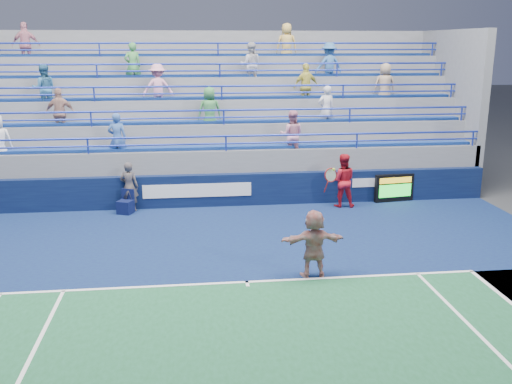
{
  "coord_description": "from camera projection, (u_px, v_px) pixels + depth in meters",
  "views": [
    {
      "loc": [
        -1.23,
        -12.11,
        5.35
      ],
      "look_at": [
        0.51,
        2.5,
        1.5
      ],
      "focal_mm": 40.0,
      "sensor_mm": 36.0,
      "label": 1
    }
  ],
  "objects": [
    {
      "name": "line_judge",
      "position": [
        129.0,
        187.0,
        18.54
      ],
      "size": [
        0.65,
        0.48,
        1.64
      ],
      "primitive_type": "imported",
      "rotation": [
        0.0,
        0.0,
        3.0
      ],
      "color": "#121A32",
      "rests_on": "ground"
    },
    {
      "name": "sponsor_wall",
      "position": [
        227.0,
        190.0,
        19.23
      ],
      "size": [
        18.0,
        0.32,
        1.1
      ],
      "color": "#091033",
      "rests_on": "ground"
    },
    {
      "name": "bleacher_stand",
      "position": [
        220.0,
        142.0,
        22.6
      ],
      "size": [
        18.0,
        5.6,
        6.13
      ],
      "color": "slate",
      "rests_on": "ground"
    },
    {
      "name": "tennis_player",
      "position": [
        314.0,
        243.0,
        13.29
      ],
      "size": [
        1.53,
        0.53,
        2.63
      ],
      "color": "silver",
      "rests_on": "ground"
    },
    {
      "name": "ground",
      "position": [
        247.0,
        283.0,
        13.13
      ],
      "size": [
        120.0,
        120.0,
        0.0
      ],
      "primitive_type": "plane",
      "color": "#333538"
    },
    {
      "name": "ball_girl",
      "position": [
        342.0,
        181.0,
        19.03
      ],
      "size": [
        0.97,
        0.81,
        1.81
      ],
      "primitive_type": "imported",
      "rotation": [
        0.0,
        0.0,
        2.99
      ],
      "color": "red",
      "rests_on": "ground"
    },
    {
      "name": "judge_chair",
      "position": [
        126.0,
        206.0,
        18.4
      ],
      "size": [
        0.58,
        0.6,
        0.79
      ],
      "color": "#0C1239",
      "rests_on": "ground"
    },
    {
      "name": "serve_speed_board",
      "position": [
        394.0,
        188.0,
        19.72
      ],
      "size": [
        1.42,
        0.35,
        0.98
      ],
      "color": "black",
      "rests_on": "ground"
    }
  ]
}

